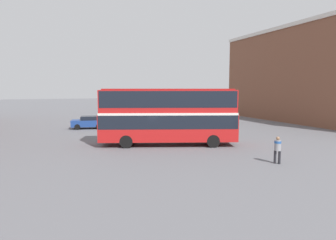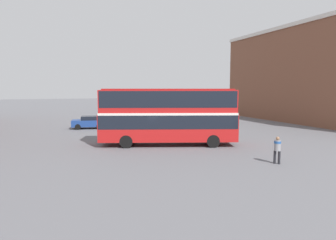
{
  "view_description": "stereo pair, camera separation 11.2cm",
  "coord_description": "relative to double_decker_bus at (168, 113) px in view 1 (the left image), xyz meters",
  "views": [
    {
      "loc": [
        -8.15,
        -23.54,
        4.79
      ],
      "look_at": [
        0.65,
        -0.25,
        2.14
      ],
      "focal_mm": 32.0,
      "sensor_mm": 36.0,
      "label": 1
    },
    {
      "loc": [
        -8.04,
        -23.58,
        4.79
      ],
      "look_at": [
        0.65,
        -0.25,
        2.14
      ],
      "focal_mm": 32.0,
      "sensor_mm": 36.0,
      "label": 2
    }
  ],
  "objects": [
    {
      "name": "double_decker_bus",
      "position": [
        0.0,
        0.0,
        0.0
      ],
      "size": [
        11.53,
        6.07,
        4.75
      ],
      "rotation": [
        0.0,
        0.0,
        -0.33
      ],
      "color": "red",
      "rests_on": "ground_plane"
    },
    {
      "name": "pedestrian_foreground",
      "position": [
        4.31,
        -8.28,
        -1.66
      ],
      "size": [
        0.61,
        0.61,
        1.75
      ],
      "rotation": [
        0.0,
        0.0,
        3.92
      ],
      "color": "#232328",
      "rests_on": "ground_plane"
    },
    {
      "name": "building_row_right",
      "position": [
        26.79,
        9.31,
        4.01
      ],
      "size": [
        11.84,
        29.97,
        13.47
      ],
      "color": "brown",
      "rests_on": "ground_plane"
    },
    {
      "name": "ground_plane",
      "position": [
        -0.65,
        0.25,
        -2.73
      ],
      "size": [
        240.0,
        240.0,
        0.0
      ],
      "primitive_type": "plane",
      "color": "slate"
    },
    {
      "name": "parked_car_kerb_near",
      "position": [
        -5.13,
        13.08,
        -1.96
      ],
      "size": [
        4.16,
        2.48,
        1.5
      ],
      "rotation": [
        0.0,
        0.0,
        2.97
      ],
      "color": "navy",
      "rests_on": "ground_plane"
    }
  ]
}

